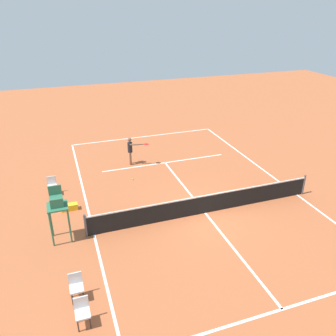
{
  "coord_description": "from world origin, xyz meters",
  "views": [
    {
      "loc": [
        6.0,
        12.08,
        8.79
      ],
      "look_at": [
        0.61,
        -3.55,
        0.8
      ],
      "focal_mm": 36.45,
      "sensor_mm": 36.0,
      "label": 1
    }
  ],
  "objects": [
    {
      "name": "court_lines",
      "position": [
        0.0,
        0.0,
        0.0
      ],
      "size": [
        10.37,
        21.48,
        0.01
      ],
      "color": "white",
      "rests_on": "ground"
    },
    {
      "name": "courtside_chair_mid",
      "position": [
        6.61,
        -4.13,
        0.53
      ],
      "size": [
        0.44,
        0.46,
        0.95
      ],
      "color": "#262626",
      "rests_on": "ground"
    },
    {
      "name": "courtside_chair_far",
      "position": [
        6.04,
        4.35,
        0.53
      ],
      "size": [
        0.44,
        0.46,
        0.95
      ],
      "color": "#262626",
      "rests_on": "ground"
    },
    {
      "name": "equipment_bag",
      "position": [
        5.94,
        -2.33,
        0.15
      ],
      "size": [
        0.76,
        0.32,
        0.3
      ],
      "primitive_type": "cube",
      "color": "yellow",
      "rests_on": "ground"
    },
    {
      "name": "courtside_chair_near",
      "position": [
        6.12,
        3.26,
        0.53
      ],
      "size": [
        0.44,
        0.46,
        0.95
      ],
      "color": "#262626",
      "rests_on": "ground"
    },
    {
      "name": "tennis_net",
      "position": [
        0.0,
        0.0,
        0.5
      ],
      "size": [
        10.97,
        0.1,
        1.07
      ],
      "color": "#4C4C51",
      "rests_on": "ground"
    },
    {
      "name": "ground_plane",
      "position": [
        0.0,
        0.0,
        0.0
      ],
      "size": [
        60.0,
        60.0,
        0.0
      ],
      "primitive_type": "plane",
      "color": "#AD5933"
    },
    {
      "name": "umpire_chair",
      "position": [
        6.4,
        -0.18,
        1.61
      ],
      "size": [
        0.8,
        0.8,
        2.41
      ],
      "color": "#2D6B4C",
      "rests_on": "ground"
    },
    {
      "name": "player_serving",
      "position": [
        1.98,
        -6.36,
        1.01
      ],
      "size": [
        1.22,
        0.82,
        1.7
      ],
      "rotation": [
        0.0,
        0.0,
        1.32
      ],
      "color": "brown",
      "rests_on": "ground"
    },
    {
      "name": "tennis_ball",
      "position": [
        2.41,
        -4.35,
        0.03
      ],
      "size": [
        0.07,
        0.07,
        0.07
      ],
      "primitive_type": "sphere",
      "color": "#CCE033",
      "rests_on": "ground"
    }
  ]
}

